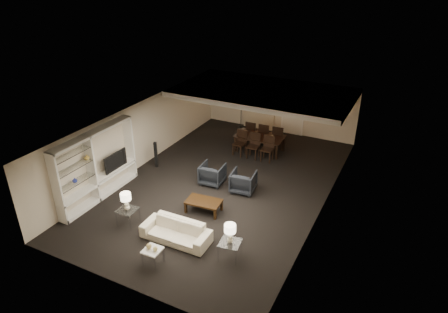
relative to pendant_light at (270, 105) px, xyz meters
name	(u,v)px	position (x,y,z in m)	size (l,w,h in m)	color
floor	(224,184)	(-0.30, -3.50, -1.92)	(11.00, 11.00, 0.00)	black
ceiling	(224,118)	(-0.30, -3.50, 0.58)	(7.00, 11.00, 0.02)	silver
wall_back	(279,105)	(-0.30, 2.00, -0.67)	(7.00, 0.02, 2.50)	beige
wall_front	(117,245)	(-0.30, -9.00, -0.67)	(7.00, 0.02, 2.50)	beige
wall_left	(141,134)	(-3.80, -3.50, -0.67)	(0.02, 11.00, 2.50)	beige
wall_right	(326,175)	(3.20, -3.50, -0.67)	(0.02, 11.00, 2.50)	beige
ceiling_soffit	(263,93)	(-0.30, 0.00, 0.48)	(7.00, 4.00, 0.20)	silver
curtains	(260,104)	(-1.20, 1.92, -0.72)	(1.50, 0.12, 2.40)	beige
door	(293,112)	(0.40, 1.97, -0.87)	(0.90, 0.05, 2.10)	silver
painting	(325,106)	(1.80, 1.96, -0.37)	(0.95, 0.04, 0.65)	#142D38
media_unit	(97,166)	(-3.61, -6.10, -0.74)	(0.38, 3.40, 2.35)	white
pendant_light	(270,105)	(0.00, 0.00, 0.00)	(0.52, 0.52, 0.24)	#D8591E
sofa	(176,231)	(-0.10, -6.91, -1.63)	(2.00, 0.78, 0.58)	beige
coffee_table	(204,206)	(-0.10, -5.31, -1.72)	(1.10, 0.64, 0.39)	black
armchair_left	(212,174)	(-0.70, -3.61, -1.55)	(0.79, 0.82, 0.74)	black
armchair_right	(243,181)	(0.50, -3.61, -1.55)	(0.79, 0.82, 0.74)	black
side_table_left	(128,217)	(-1.80, -6.91, -1.66)	(0.55, 0.55, 0.51)	white
side_table_right	(230,250)	(1.60, -6.91, -1.66)	(0.55, 0.55, 0.51)	silver
table_lamp_left	(126,202)	(-1.80, -6.91, -1.12)	(0.31, 0.31, 0.57)	beige
table_lamp_right	(230,234)	(1.60, -6.91, -1.12)	(0.31, 0.31, 0.57)	white
marble_table	(153,256)	(-0.10, -8.01, -1.69)	(0.46, 0.46, 0.46)	white
gold_gourd_a	(149,246)	(-0.20, -8.01, -1.39)	(0.15, 0.15, 0.15)	tan
gold_gourd_b	(155,249)	(0.00, -8.01, -1.40)	(0.13, 0.13, 0.13)	#F1DD80
television	(113,160)	(-3.58, -5.37, -0.87)	(0.14, 1.04, 0.60)	black
vase_blue	(75,180)	(-3.61, -7.07, -0.78)	(0.15, 0.15, 0.16)	#232F98
vase_amber	(87,157)	(-3.61, -6.46, -0.27)	(0.17, 0.17, 0.17)	gold
floor_speaker	(156,154)	(-3.23, -3.46, -1.41)	(0.11, 0.11, 1.02)	black
dining_table	(259,144)	(-0.22, -0.45, -1.57)	(1.97, 1.10, 0.69)	black
chair_nl	(239,143)	(-0.82, -1.10, -1.40)	(0.48, 0.48, 1.03)	black
chair_nm	(253,146)	(-0.22, -1.10, -1.40)	(0.48, 0.48, 1.03)	black
chair_nr	(267,149)	(0.38, -1.10, -1.40)	(0.48, 0.48, 1.03)	black
chair_fl	(252,132)	(-0.82, 0.20, -1.40)	(0.48, 0.48, 1.03)	black
chair_fm	(265,134)	(-0.22, 0.20, -1.40)	(0.48, 0.48, 1.03)	black
chair_fr	(279,137)	(0.38, 0.20, -1.40)	(0.48, 0.48, 1.03)	black
floor_lamp	(241,108)	(-2.02, 1.70, -0.97)	(0.27, 0.27, 1.90)	black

